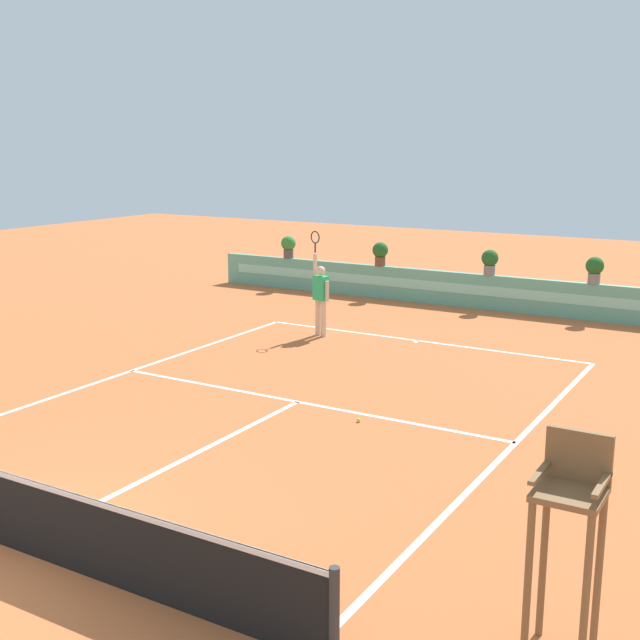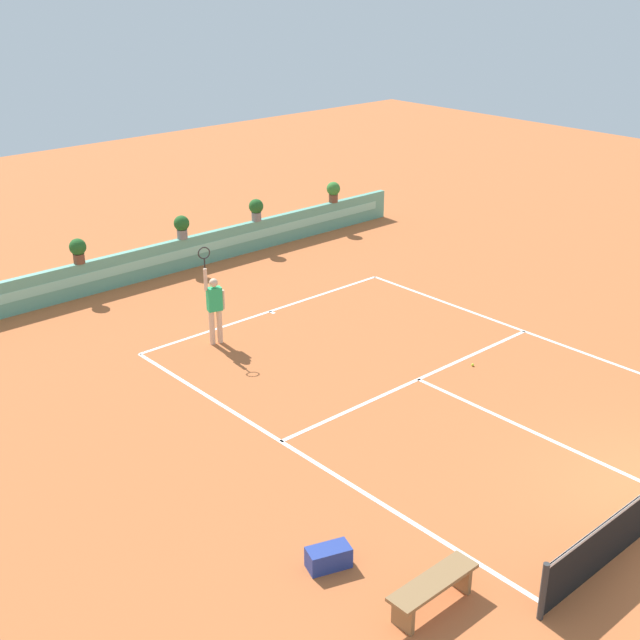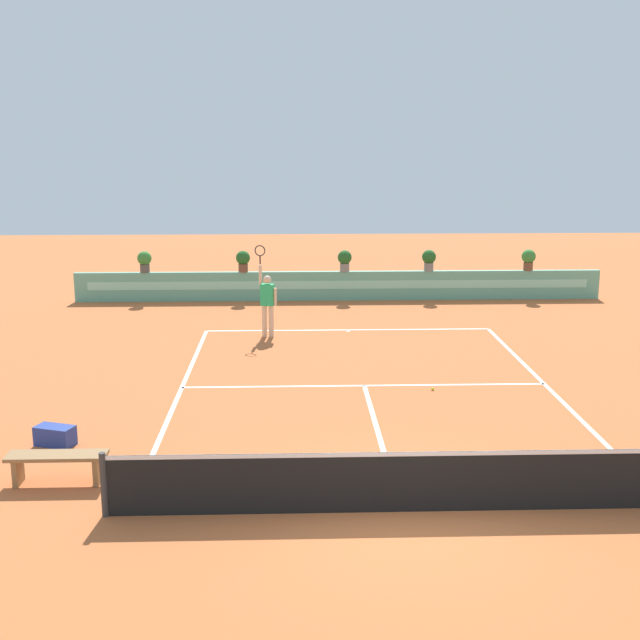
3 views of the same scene
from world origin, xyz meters
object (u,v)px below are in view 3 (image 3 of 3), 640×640
at_px(gear_bag, 55,436).
at_px(potted_plant_far_right, 529,258).
at_px(potted_plant_far_left, 144,260).
at_px(tennis_player, 267,300).
at_px(potted_plant_centre, 345,259).
at_px(potted_plant_right, 429,259).
at_px(potted_plant_left, 243,260).
at_px(bench_courtside, 57,462).
at_px(tennis_ball_near_baseline, 433,389).

distance_m(gear_bag, potted_plant_far_right, 18.38).
relative_size(potted_plant_far_left, potted_plant_far_right, 1.00).
height_order(gear_bag, potted_plant_far_right, potted_plant_far_right).
height_order(tennis_player, potted_plant_centre, tennis_player).
height_order(potted_plant_right, potted_plant_left, same).
relative_size(gear_bag, potted_plant_right, 0.97).
xyz_separation_m(bench_courtside, potted_plant_centre, (5.61, 15.17, 1.04)).
height_order(tennis_ball_near_baseline, potted_plant_right, potted_plant_right).
xyz_separation_m(potted_plant_far_left, potted_plant_right, (9.68, 0.00, 0.00)).
height_order(tennis_ball_near_baseline, potted_plant_left, potted_plant_left).
bearing_deg(potted_plant_centre, tennis_ball_near_baseline, -82.82).
height_order(tennis_player, potted_plant_left, tennis_player).
xyz_separation_m(tennis_player, potted_plant_left, (-0.97, 5.23, 0.36)).
distance_m(tennis_player, potted_plant_right, 7.51).
xyz_separation_m(bench_courtside, potted_plant_far_left, (-1.18, 15.17, 1.04)).
relative_size(gear_bag, potted_plant_far_left, 0.97).
distance_m(potted_plant_far_left, potted_plant_right, 9.68).
bearing_deg(bench_courtside, potted_plant_centre, 69.71).
distance_m(bench_courtside, gear_bag, 1.81).
bearing_deg(potted_plant_left, tennis_ball_near_baseline, -65.34).
xyz_separation_m(potted_plant_far_left, potted_plant_centre, (6.79, 0.00, 0.00)).
bearing_deg(potted_plant_right, potted_plant_far_left, 180.00).
relative_size(potted_plant_left, potted_plant_far_right, 1.00).
relative_size(tennis_ball_near_baseline, potted_plant_far_right, 0.09).
xyz_separation_m(tennis_player, potted_plant_right, (5.38, 5.23, 0.36)).
relative_size(tennis_player, tennis_ball_near_baseline, 38.01).
relative_size(gear_bag, potted_plant_left, 0.97).
height_order(potted_plant_centre, potted_plant_left, same).
height_order(tennis_player, potted_plant_far_right, tennis_player).
relative_size(potted_plant_far_left, potted_plant_left, 1.00).
xyz_separation_m(tennis_ball_near_baseline, potted_plant_centre, (-1.31, 10.39, 1.38)).
bearing_deg(potted_plant_centre, tennis_player, -115.49).
height_order(potted_plant_far_left, potted_plant_left, same).
bearing_deg(tennis_player, potted_plant_centre, 64.51).
xyz_separation_m(bench_courtside, tennis_ball_near_baseline, (6.92, 4.79, -0.34)).
bearing_deg(potted_plant_far_right, bench_courtside, -128.20).
xyz_separation_m(tennis_ball_near_baseline, potted_plant_right, (1.58, 10.39, 1.38)).
xyz_separation_m(tennis_player, potted_plant_far_right, (8.82, 5.23, 0.36)).
distance_m(bench_courtside, potted_plant_left, 15.36).
relative_size(potted_plant_right, potted_plant_far_right, 1.00).
bearing_deg(gear_bag, tennis_ball_near_baseline, 22.35).
height_order(gear_bag, potted_plant_far_left, potted_plant_far_left).
relative_size(tennis_ball_near_baseline, potted_plant_far_left, 0.09).
bearing_deg(potted_plant_right, potted_plant_far_right, 0.00).
bearing_deg(tennis_player, gear_bag, -113.91).
bearing_deg(bench_courtside, potted_plant_far_left, 94.43).
relative_size(tennis_ball_near_baseline, potted_plant_left, 0.09).
bearing_deg(potted_plant_left, potted_plant_centre, 0.00).
height_order(potted_plant_centre, potted_plant_right, same).
distance_m(potted_plant_left, potted_plant_far_right, 9.79).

